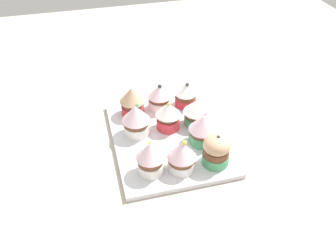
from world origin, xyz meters
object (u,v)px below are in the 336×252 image
at_px(cupcake_1, 203,128).
at_px(cupcake_3, 186,94).
at_px(cupcake_7, 150,157).
at_px(cupcake_5, 168,115).
at_px(cupcake_6, 159,97).
at_px(cupcake_2, 196,112).
at_px(cupcake_8, 136,120).
at_px(cupcake_4, 184,155).
at_px(cupcake_0, 216,150).
at_px(baking_tray, 168,138).
at_px(cupcake_9, 132,100).

bearing_deg(cupcake_1, cupcake_3, -1.96).
bearing_deg(cupcake_7, cupcake_5, -28.45).
height_order(cupcake_5, cupcake_6, cupcake_5).
height_order(cupcake_2, cupcake_8, cupcake_8).
bearing_deg(cupcake_1, cupcake_8, 64.09).
bearing_deg(cupcake_4, cupcake_0, -90.35).
xyz_separation_m(cupcake_5, cupcake_8, (-0.00, 0.08, 0.00)).
relative_size(baking_tray, cupcake_0, 4.44).
height_order(cupcake_0, cupcake_5, same).
bearing_deg(cupcake_1, cupcake_2, -5.69).
bearing_deg(cupcake_3, cupcake_0, 179.94).
height_order(baking_tray, cupcake_3, cupcake_3).
bearing_deg(cupcake_4, cupcake_7, 82.98).
xyz_separation_m(cupcake_3, cupcake_4, (-0.23, 0.07, 0.01)).
relative_size(cupcake_1, cupcake_2, 1.11).
bearing_deg(cupcake_8, cupcake_0, -134.08).
height_order(cupcake_8, cupcake_9, cupcake_8).
relative_size(cupcake_0, cupcake_5, 0.99).
bearing_deg(cupcake_3, cupcake_4, 162.15).
bearing_deg(cupcake_6, cupcake_4, 179.37).
height_order(cupcake_5, cupcake_8, cupcake_8).
relative_size(baking_tray, cupcake_3, 4.82).
xyz_separation_m(cupcake_3, cupcake_6, (0.00, 0.07, 0.00)).
bearing_deg(cupcake_4, cupcake_5, -1.50).
height_order(cupcake_0, cupcake_8, cupcake_8).
bearing_deg(cupcake_3, cupcake_9, 91.38).
xyz_separation_m(cupcake_6, cupcake_9, (-0.01, 0.07, 0.01)).
bearing_deg(cupcake_5, baking_tray, 165.01).
height_order(baking_tray, cupcake_2, cupcake_2).
distance_m(cupcake_7, cupcake_9, 0.21).
bearing_deg(cupcake_4, cupcake_1, -42.80).
distance_m(cupcake_6, cupcake_8, 0.12).
distance_m(baking_tray, cupcake_2, 0.09).
bearing_deg(cupcake_7, cupcake_6, -18.13).
xyz_separation_m(cupcake_3, cupcake_8, (-0.08, 0.15, 0.01)).
relative_size(cupcake_1, cupcake_8, 0.94).
relative_size(cupcake_0, cupcake_7, 0.91).
height_order(cupcake_6, cupcake_9, cupcake_9).
relative_size(cupcake_6, cupcake_8, 0.89).
xyz_separation_m(cupcake_2, cupcake_8, (0.00, 0.15, 0.00)).
bearing_deg(cupcake_0, cupcake_1, 3.90).
xyz_separation_m(baking_tray, cupcake_8, (0.03, 0.07, 0.05)).
distance_m(cupcake_3, cupcake_5, 0.11).
bearing_deg(cupcake_9, cupcake_0, -147.60).
bearing_deg(cupcake_9, cupcake_7, 179.90).
distance_m(cupcake_6, cupcake_9, 0.07).
bearing_deg(cupcake_3, cupcake_7, 146.83).
relative_size(cupcake_2, cupcake_8, 0.85).
bearing_deg(cupcake_3, cupcake_6, 88.24).
distance_m(baking_tray, cupcake_1, 0.09).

